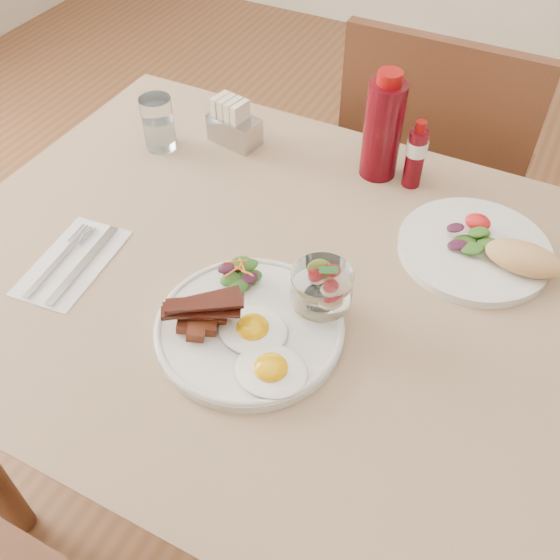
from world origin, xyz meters
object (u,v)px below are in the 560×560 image
(fruit_cup, at_px, (322,287))
(ketchup_bottle, at_px, (383,128))
(chair_far, at_px, (432,179))
(water_glass, at_px, (159,126))
(sugar_caddy, at_px, (233,125))
(main_plate, at_px, (250,329))
(hot_sauce_bottle, at_px, (416,155))
(second_plate, at_px, (486,250))
(table, at_px, (326,328))

(fruit_cup, xyz_separation_m, ketchup_bottle, (-0.05, 0.38, 0.03))
(chair_far, height_order, water_glass, chair_far)
(fruit_cup, distance_m, sugar_caddy, 0.49)
(chair_far, distance_m, sugar_caddy, 0.57)
(chair_far, distance_m, main_plate, 0.83)
(main_plate, height_order, ketchup_bottle, ketchup_bottle)
(ketchup_bottle, xyz_separation_m, hot_sauce_bottle, (0.07, -0.01, -0.03))
(chair_far, bearing_deg, second_plate, -67.48)
(ketchup_bottle, xyz_separation_m, water_glass, (-0.42, -0.11, -0.05))
(main_plate, relative_size, sugar_caddy, 2.53)
(table, bearing_deg, hot_sauce_bottle, 85.73)
(chair_far, bearing_deg, ketchup_bottle, -97.59)
(ketchup_bottle, distance_m, hot_sauce_bottle, 0.08)
(hot_sauce_bottle, bearing_deg, ketchup_bottle, 175.41)
(ketchup_bottle, bearing_deg, main_plate, -93.51)
(ketchup_bottle, bearing_deg, hot_sauce_bottle, -4.59)
(table, bearing_deg, main_plate, -119.65)
(fruit_cup, xyz_separation_m, sugar_caddy, (-0.35, 0.35, -0.03))
(table, bearing_deg, sugar_caddy, 139.30)
(table, bearing_deg, ketchup_bottle, 97.81)
(table, distance_m, ketchup_bottle, 0.38)
(fruit_cup, relative_size, second_plate, 0.34)
(chair_far, xyz_separation_m, water_glass, (-0.46, -0.45, 0.27))
(fruit_cup, bearing_deg, sugar_caddy, 135.13)
(sugar_caddy, bearing_deg, ketchup_bottle, 17.19)
(water_glass, bearing_deg, hot_sauce_bottle, 12.59)
(sugar_caddy, relative_size, water_glass, 1.04)
(sugar_caddy, xyz_separation_m, water_glass, (-0.12, -0.08, 0.01))
(hot_sauce_bottle, distance_m, sugar_caddy, 0.37)
(water_glass, bearing_deg, ketchup_bottle, 15.28)
(table, height_order, water_glass, water_glass)
(second_plate, xyz_separation_m, water_glass, (-0.66, 0.02, 0.03))
(table, height_order, main_plate, main_plate)
(fruit_cup, bearing_deg, table, 98.09)
(main_plate, xyz_separation_m, sugar_caddy, (-0.27, 0.42, 0.03))
(table, distance_m, water_glass, 0.53)
(main_plate, bearing_deg, ketchup_bottle, 86.49)
(second_plate, bearing_deg, fruit_cup, -128.11)
(main_plate, distance_m, ketchup_bottle, 0.46)
(ketchup_bottle, distance_m, water_glass, 0.44)
(table, distance_m, chair_far, 0.68)
(chair_far, height_order, sugar_caddy, chair_far)
(chair_far, xyz_separation_m, ketchup_bottle, (-0.04, -0.34, 0.32))
(table, relative_size, chair_far, 1.43)
(table, distance_m, sugar_caddy, 0.47)
(second_plate, xyz_separation_m, hot_sauce_bottle, (-0.17, 0.13, 0.05))
(second_plate, xyz_separation_m, sugar_caddy, (-0.54, 0.11, 0.02))
(ketchup_bottle, relative_size, water_glass, 1.96)
(main_plate, xyz_separation_m, hot_sauce_bottle, (0.10, 0.45, 0.06))
(hot_sauce_bottle, distance_m, water_glass, 0.50)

